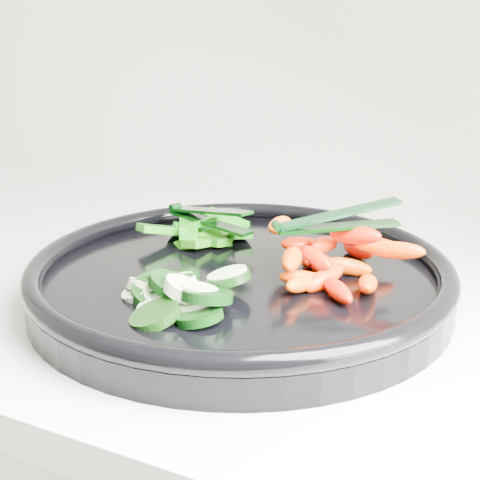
% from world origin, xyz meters
% --- Properties ---
extents(veggie_tray, '(0.48, 0.48, 0.04)m').
position_xyz_m(veggie_tray, '(0.18, 1.62, 0.95)').
color(veggie_tray, black).
rests_on(veggie_tray, counter).
extents(cucumber_pile, '(0.11, 0.12, 0.04)m').
position_xyz_m(cucumber_pile, '(0.16, 1.55, 0.96)').
color(cucumber_pile, black).
rests_on(cucumber_pile, veggie_tray).
extents(carrot_pile, '(0.15, 0.15, 0.06)m').
position_xyz_m(carrot_pile, '(0.26, 1.65, 0.97)').
color(carrot_pile, '#FF2600').
rests_on(carrot_pile, veggie_tray).
extents(pepper_pile, '(0.10, 0.10, 0.04)m').
position_xyz_m(pepper_pile, '(0.11, 1.69, 0.96)').
color(pepper_pile, '#1E6C0A').
rests_on(pepper_pile, veggie_tray).
extents(tong_carrot, '(0.10, 0.08, 0.02)m').
position_xyz_m(tong_carrot, '(0.26, 1.66, 1.00)').
color(tong_carrot, black).
rests_on(tong_carrot, carrot_pile).
extents(tong_pepper, '(0.11, 0.05, 0.02)m').
position_xyz_m(tong_pepper, '(0.11, 1.69, 0.98)').
color(tong_pepper, black).
rests_on(tong_pepper, pepper_pile).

